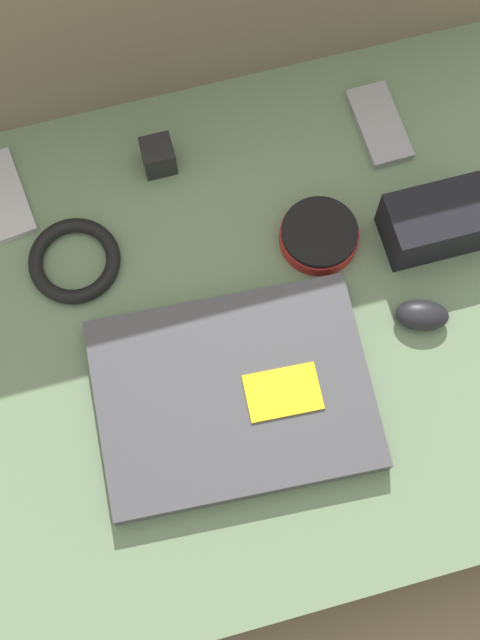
% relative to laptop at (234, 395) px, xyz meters
% --- Properties ---
extents(ground_plane, '(8.00, 8.00, 0.00)m').
position_rel_laptop_xyz_m(ground_plane, '(0.03, 0.09, -0.15)').
color(ground_plane, '#7A6651').
extents(couch_seat, '(1.02, 0.71, 0.13)m').
position_rel_laptop_xyz_m(couch_seat, '(0.03, 0.09, -0.08)').
color(couch_seat, slate).
rests_on(couch_seat, ground_plane).
extents(laptop, '(0.35, 0.27, 0.03)m').
position_rel_laptop_xyz_m(laptop, '(0.00, 0.00, 0.00)').
color(laptop, '#47474C').
rests_on(laptop, couch_seat).
extents(computer_mouse, '(0.08, 0.06, 0.03)m').
position_rel_laptop_xyz_m(computer_mouse, '(0.26, 0.04, 0.00)').
color(computer_mouse, black).
rests_on(computer_mouse, couch_seat).
extents(speaker_puck, '(0.10, 0.10, 0.03)m').
position_rel_laptop_xyz_m(speaker_puck, '(0.16, 0.18, 0.00)').
color(speaker_puck, red).
rests_on(speaker_puck, couch_seat).
extents(phone_silver, '(0.06, 0.12, 0.01)m').
position_rel_laptop_xyz_m(phone_silver, '(0.29, 0.32, -0.01)').
color(phone_silver, '#99999E').
rests_on(phone_silver, couch_seat).
extents(phone_black, '(0.07, 0.14, 0.01)m').
position_rel_laptop_xyz_m(phone_black, '(-0.23, 0.35, -0.01)').
color(phone_black, '#B7B7BC').
rests_on(phone_black, couch_seat).
extents(camera_pouch, '(0.14, 0.08, 0.07)m').
position_rel_laptop_xyz_m(camera_pouch, '(0.31, 0.15, 0.02)').
color(camera_pouch, black).
rests_on(camera_pouch, couch_seat).
extents(charger_brick, '(0.04, 0.04, 0.05)m').
position_rel_laptop_xyz_m(charger_brick, '(-0.01, 0.34, 0.01)').
color(charger_brick, black).
rests_on(charger_brick, couch_seat).
extents(cable_coil, '(0.12, 0.12, 0.02)m').
position_rel_laptop_xyz_m(cable_coil, '(-0.15, 0.23, -0.00)').
color(cable_coil, black).
rests_on(cable_coil, couch_seat).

